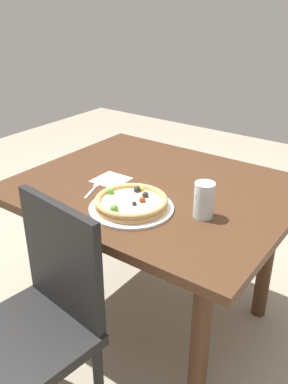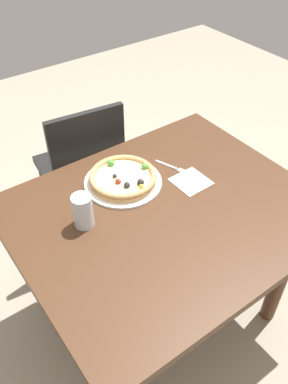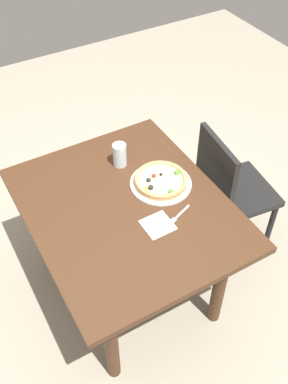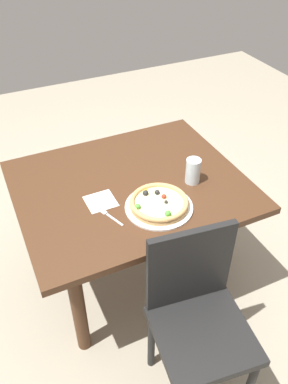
% 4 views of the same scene
% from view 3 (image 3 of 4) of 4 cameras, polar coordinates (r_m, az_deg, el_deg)
% --- Properties ---
extents(ground_plane, '(6.00, 6.00, 0.00)m').
position_cam_3_polar(ground_plane, '(2.82, -1.84, -11.91)').
color(ground_plane, '#9E937F').
extents(dining_table, '(1.16, 0.96, 0.72)m').
position_cam_3_polar(dining_table, '(2.32, -2.18, -3.62)').
color(dining_table, '#472B19').
rests_on(dining_table, ground).
extents(chair_near, '(0.45, 0.45, 0.89)m').
position_cam_3_polar(chair_near, '(2.70, 10.87, 0.32)').
color(chair_near, black).
rests_on(chair_near, ground).
extents(plate, '(0.33, 0.33, 0.01)m').
position_cam_3_polar(plate, '(2.35, 2.16, 1.10)').
color(plate, white).
rests_on(plate, dining_table).
extents(pizza, '(0.28, 0.28, 0.05)m').
position_cam_3_polar(pizza, '(2.33, 2.17, 1.54)').
color(pizza, tan).
rests_on(pizza, plate).
extents(fork, '(0.07, 0.16, 0.00)m').
position_cam_3_polar(fork, '(2.20, 4.29, -3.15)').
color(fork, silver).
rests_on(fork, dining_table).
extents(drinking_glass, '(0.08, 0.08, 0.13)m').
position_cam_3_polar(drinking_glass, '(2.43, -3.14, 4.77)').
color(drinking_glass, silver).
rests_on(drinking_glass, dining_table).
extents(napkin, '(0.14, 0.14, 0.00)m').
position_cam_3_polar(napkin, '(2.16, 1.78, -4.23)').
color(napkin, white).
rests_on(napkin, dining_table).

